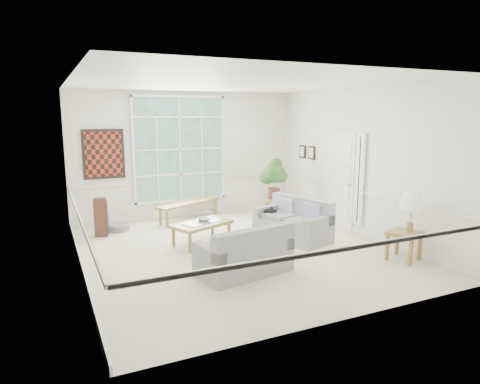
# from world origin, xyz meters

# --- Properties ---
(floor) EXTENTS (5.50, 6.00, 0.01)m
(floor) POSITION_xyz_m (0.00, 0.00, -0.01)
(floor) COLOR beige
(floor) RESTS_ON ground
(ceiling) EXTENTS (5.50, 6.00, 0.02)m
(ceiling) POSITION_xyz_m (0.00, 0.00, 3.00)
(ceiling) COLOR white
(ceiling) RESTS_ON ground
(wall_back) EXTENTS (5.50, 0.02, 3.00)m
(wall_back) POSITION_xyz_m (0.00, 3.00, 1.50)
(wall_back) COLOR white
(wall_back) RESTS_ON ground
(wall_front) EXTENTS (5.50, 0.02, 3.00)m
(wall_front) POSITION_xyz_m (0.00, -3.00, 1.50)
(wall_front) COLOR white
(wall_front) RESTS_ON ground
(wall_left) EXTENTS (0.02, 6.00, 3.00)m
(wall_left) POSITION_xyz_m (-2.75, 0.00, 1.50)
(wall_left) COLOR white
(wall_left) RESTS_ON ground
(wall_right) EXTENTS (0.02, 6.00, 3.00)m
(wall_right) POSITION_xyz_m (2.75, 0.00, 1.50)
(wall_right) COLOR white
(wall_right) RESTS_ON ground
(window_back) EXTENTS (2.30, 0.08, 2.40)m
(window_back) POSITION_xyz_m (-0.20, 2.96, 1.65)
(window_back) COLOR white
(window_back) RESTS_ON wall_back
(entry_door) EXTENTS (0.08, 0.90, 2.10)m
(entry_door) POSITION_xyz_m (2.71, 0.60, 1.05)
(entry_door) COLOR white
(entry_door) RESTS_ON floor
(door_sidelight) EXTENTS (0.08, 0.26, 1.90)m
(door_sidelight) POSITION_xyz_m (2.71, -0.03, 1.15)
(door_sidelight) COLOR white
(door_sidelight) RESTS_ON wall_right
(wall_art) EXTENTS (0.90, 0.06, 1.10)m
(wall_art) POSITION_xyz_m (-1.95, 2.95, 1.60)
(wall_art) COLOR #581911
(wall_art) RESTS_ON wall_back
(wall_frame_near) EXTENTS (0.04, 0.26, 0.32)m
(wall_frame_near) POSITION_xyz_m (2.71, 1.75, 1.55)
(wall_frame_near) COLOR black
(wall_frame_near) RESTS_ON wall_right
(wall_frame_far) EXTENTS (0.04, 0.26, 0.32)m
(wall_frame_far) POSITION_xyz_m (2.71, 2.15, 1.55)
(wall_frame_far) COLOR black
(wall_frame_far) RESTS_ON wall_right
(loveseat_right) EXTENTS (1.18, 1.67, 0.82)m
(loveseat_right) POSITION_xyz_m (1.26, 0.21, 0.41)
(loveseat_right) COLOR gray
(loveseat_right) RESTS_ON floor
(loveseat_front) EXTENTS (1.56, 1.01, 0.78)m
(loveseat_front) POSITION_xyz_m (-0.42, -1.08, 0.39)
(loveseat_front) COLOR gray
(loveseat_front) RESTS_ON floor
(coffee_table) EXTENTS (1.30, 1.01, 0.43)m
(coffee_table) POSITION_xyz_m (-0.50, 0.66, 0.21)
(coffee_table) COLOR olive
(coffee_table) RESTS_ON floor
(pewter_bowl) EXTENTS (0.38, 0.38, 0.07)m
(pewter_bowl) POSITION_xyz_m (-0.43, 0.73, 0.46)
(pewter_bowl) COLOR #A2A2A7
(pewter_bowl) RESTS_ON coffee_table
(window_bench) EXTENTS (1.75, 1.06, 0.41)m
(window_bench) POSITION_xyz_m (-0.10, 2.65, 0.21)
(window_bench) COLOR olive
(window_bench) RESTS_ON floor
(end_table) EXTENTS (0.63, 0.63, 0.49)m
(end_table) POSITION_xyz_m (1.78, 1.83, 0.25)
(end_table) COLOR olive
(end_table) RESTS_ON floor
(houseplant) EXTENTS (0.79, 0.79, 0.97)m
(houseplant) POSITION_xyz_m (1.77, 1.88, 0.98)
(houseplant) COLOR #2A5924
(houseplant) RESTS_ON end_table
(side_table) EXTENTS (0.65, 0.65, 0.51)m
(side_table) POSITION_xyz_m (2.32, -1.68, 0.26)
(side_table) COLOR olive
(side_table) RESTS_ON floor
(table_lamp) EXTENTS (0.56, 0.56, 0.68)m
(table_lamp) POSITION_xyz_m (2.40, -1.71, 0.85)
(table_lamp) COLOR white
(table_lamp) RESTS_ON side_table
(pet_bed) EXTENTS (0.58, 0.58, 0.15)m
(pet_bed) POSITION_xyz_m (-1.80, 2.35, 0.07)
(pet_bed) COLOR slate
(pet_bed) RESTS_ON floor
(floor_speaker) EXTENTS (0.29, 0.26, 0.80)m
(floor_speaker) POSITION_xyz_m (-2.19, 2.02, 0.40)
(floor_speaker) COLOR #402319
(floor_speaker) RESTS_ON floor
(cat) EXTENTS (0.35, 0.30, 0.14)m
(cat) POSITION_xyz_m (1.02, 0.70, 0.49)
(cat) COLOR black
(cat) RESTS_ON loveseat_right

